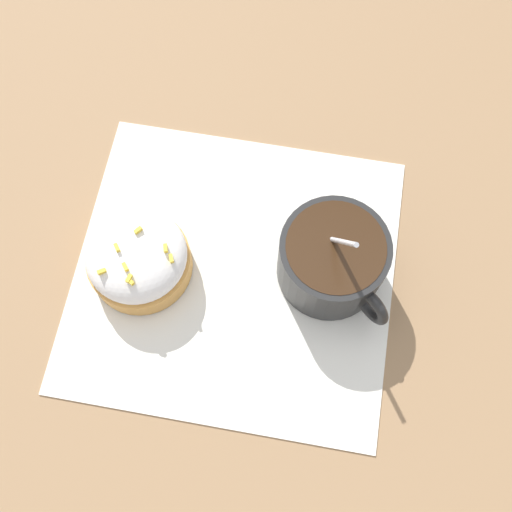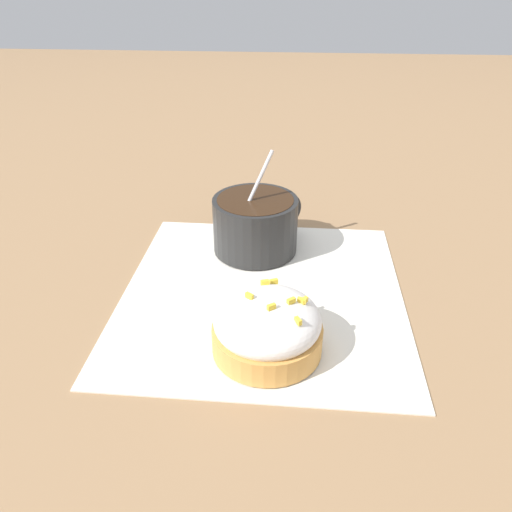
% 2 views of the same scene
% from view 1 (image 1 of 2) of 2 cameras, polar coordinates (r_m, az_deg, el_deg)
% --- Properties ---
extents(ground_plane, '(3.00, 3.00, 0.00)m').
position_cam_1_polar(ground_plane, '(0.55, -2.05, -1.56)').
color(ground_plane, '#93704C').
extents(paper_napkin, '(0.29, 0.28, 0.00)m').
position_cam_1_polar(paper_napkin, '(0.54, -2.06, -1.51)').
color(paper_napkin, white).
rests_on(paper_napkin, ground_plane).
extents(coffee_cup, '(0.10, 0.10, 0.11)m').
position_cam_1_polar(coffee_cup, '(0.52, 7.35, -0.32)').
color(coffee_cup, black).
rests_on(coffee_cup, paper_napkin).
extents(frosted_pastry, '(0.09, 0.09, 0.05)m').
position_cam_1_polar(frosted_pastry, '(0.53, -11.19, -0.19)').
color(frosted_pastry, '#D19347').
rests_on(frosted_pastry, paper_napkin).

